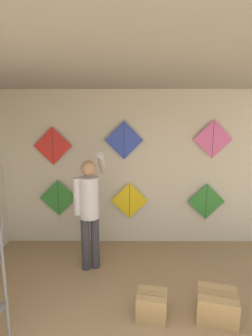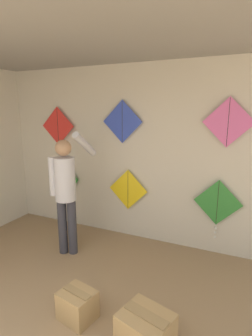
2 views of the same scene
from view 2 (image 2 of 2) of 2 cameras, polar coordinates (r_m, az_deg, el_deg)
back_panel at (r=4.26m, az=1.08°, el=2.98°), size 5.41×0.06×2.80m
ceiling_slab at (r=2.84m, az=-13.66°, el=26.75°), size 5.41×4.06×0.04m
shopkeeper at (r=3.86m, az=-12.96°, el=-4.07°), size 0.44×0.69×1.82m
cardboard_box at (r=2.78m, az=4.29°, el=-31.83°), size 0.53×0.48×0.34m
cardboard_box_spare at (r=3.07m, az=-10.53°, el=-27.28°), size 0.40×0.36×0.31m
kite_0 at (r=4.96m, az=-13.51°, el=-2.58°), size 0.67×0.04×0.88m
kite_1 at (r=4.31m, az=0.43°, el=-4.74°), size 0.67×0.01×0.67m
kite_2 at (r=4.01m, az=19.27°, el=-7.56°), size 0.67×0.04×0.88m
kite_3 at (r=4.83m, az=-14.61°, el=8.83°), size 0.67×0.01×0.67m
kite_4 at (r=4.16m, az=-0.82°, el=10.05°), size 0.67×0.01×0.67m
kite_5 at (r=3.78m, az=21.38°, el=9.25°), size 0.67×0.01×0.67m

